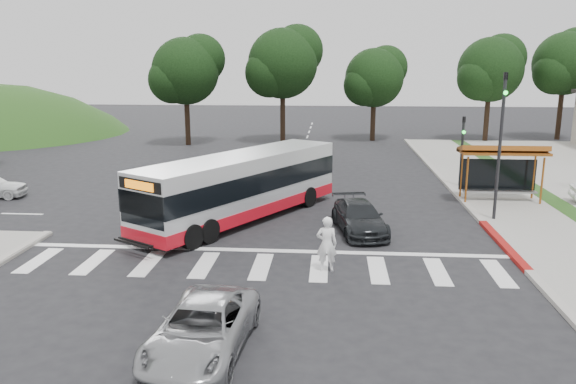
# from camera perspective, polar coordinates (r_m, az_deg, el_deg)

# --- Properties ---
(ground) EXTENTS (140.00, 140.00, 0.00)m
(ground) POSITION_cam_1_polar(r_m,az_deg,el_deg) (24.30, -1.25, -3.45)
(ground) COLOR black
(ground) RESTS_ON ground
(sidewalk_east) EXTENTS (4.00, 40.00, 0.12)m
(sidewalk_east) POSITION_cam_1_polar(r_m,az_deg,el_deg) (33.07, 19.56, 0.33)
(sidewalk_east) COLOR gray
(sidewalk_east) RESTS_ON ground
(curb_east) EXTENTS (0.30, 40.00, 0.15)m
(curb_east) POSITION_cam_1_polar(r_m,az_deg,el_deg) (32.60, 16.16, 0.42)
(curb_east) COLOR #9E9991
(curb_east) RESTS_ON ground
(curb_east_red) EXTENTS (0.32, 6.00, 0.15)m
(curb_east_red) POSITION_cam_1_polar(r_m,az_deg,el_deg) (23.22, 20.98, -4.94)
(curb_east_red) COLOR maroon
(curb_east_red) RESTS_ON ground
(crosswalk_ladder) EXTENTS (18.00, 2.60, 0.01)m
(crosswalk_ladder) POSITION_cam_1_polar(r_m,az_deg,el_deg) (19.59, -2.74, -7.56)
(crosswalk_ladder) COLOR silver
(crosswalk_ladder) RESTS_ON ground
(bus_shelter) EXTENTS (4.20, 1.60, 2.86)m
(bus_shelter) POSITION_cam_1_polar(r_m,az_deg,el_deg) (29.86, 20.91, 3.41)
(bus_shelter) COLOR #924C18
(bus_shelter) RESTS_ON sidewalk_east
(traffic_signal_ne_tall) EXTENTS (0.18, 0.37, 6.50)m
(traffic_signal_ne_tall) POSITION_cam_1_polar(r_m,az_deg,el_deg) (25.89, 20.81, 5.49)
(traffic_signal_ne_tall) COLOR black
(traffic_signal_ne_tall) RESTS_ON ground
(traffic_signal_ne_short) EXTENTS (0.18, 0.37, 4.00)m
(traffic_signal_ne_short) POSITION_cam_1_polar(r_m,az_deg,el_deg) (32.79, 17.29, 4.69)
(traffic_signal_ne_short) COLOR black
(traffic_signal_ne_short) RESTS_ON ground
(tree_ne_a) EXTENTS (6.16, 5.74, 9.30)m
(tree_ne_a) POSITION_cam_1_polar(r_m,az_deg,el_deg) (53.05, 19.94, 11.71)
(tree_ne_a) COLOR black
(tree_ne_a) RESTS_ON parking_lot
(tree_ne_b) EXTENTS (6.16, 5.74, 10.02)m
(tree_ne_b) POSITION_cam_1_polar(r_m,az_deg,el_deg) (57.13, 26.38, 11.72)
(tree_ne_b) COLOR black
(tree_ne_b) RESTS_ON ground
(tree_north_a) EXTENTS (6.60, 6.15, 10.17)m
(tree_north_a) POSITION_cam_1_polar(r_m,az_deg,el_deg) (49.44, -0.45, 13.04)
(tree_north_a) COLOR black
(tree_north_a) RESTS_ON ground
(tree_north_b) EXTENTS (5.72, 5.33, 8.43)m
(tree_north_b) POSITION_cam_1_polar(r_m,az_deg,el_deg) (51.39, 8.85, 11.48)
(tree_north_b) COLOR black
(tree_north_b) RESTS_ON ground
(tree_north_c) EXTENTS (6.16, 5.74, 9.30)m
(tree_north_c) POSITION_cam_1_polar(r_m,az_deg,el_deg) (48.83, -10.27, 12.10)
(tree_north_c) COLOR black
(tree_north_c) RESTS_ON ground
(transit_bus) EXTENTS (7.96, 10.99, 2.93)m
(transit_bus) POSITION_cam_1_polar(r_m,az_deg,el_deg) (25.03, -4.69, 0.46)
(transit_bus) COLOR silver
(transit_bus) RESTS_ON ground
(pedestrian) EXTENTS (0.70, 0.47, 1.91)m
(pedestrian) POSITION_cam_1_polar(r_m,az_deg,el_deg) (18.91, 3.95, -5.30)
(pedestrian) COLOR white
(pedestrian) RESTS_ON ground
(dark_sedan) EXTENTS (2.55, 4.57, 1.25)m
(dark_sedan) POSITION_cam_1_polar(r_m,az_deg,el_deg) (23.47, 7.24, -2.56)
(dark_sedan) COLOR black
(dark_sedan) RESTS_ON ground
(silver_suv_south) EXTENTS (2.42, 4.68, 1.26)m
(silver_suv_south) POSITION_cam_1_polar(r_m,az_deg,el_deg) (14.05, -8.70, -13.57)
(silver_suv_south) COLOR #96989B
(silver_suv_south) RESTS_ON ground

